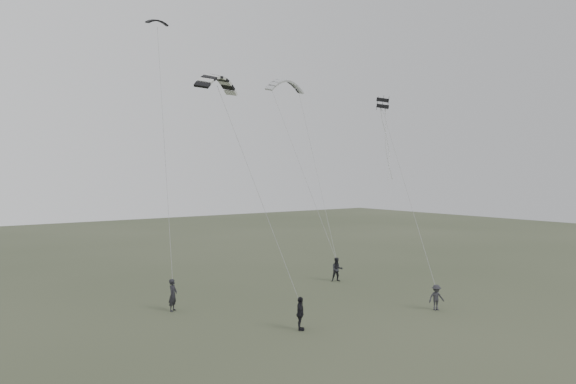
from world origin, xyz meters
TOP-DOWN VIEW (x-y plane):
  - ground at (0.00, 0.00)m, footprint 140.00×140.00m
  - flyer_left at (-6.88, 6.02)m, footprint 0.82×0.79m
  - flyer_right at (6.94, 6.98)m, footprint 1.09×1.01m
  - flyer_center at (-3.34, -1.70)m, footprint 0.97×1.07m
  - flyer_far at (5.78, -3.18)m, footprint 1.12×0.88m
  - kite_dark_small at (-5.56, 10.95)m, footprint 1.51×0.60m
  - kite_pale_large at (8.41, 15.52)m, footprint 3.78×1.31m
  - kite_striped at (-5.00, 3.96)m, footprint 3.56×2.65m
  - kite_box at (7.88, 3.28)m, footprint 0.69×0.81m

SIDE VIEW (x-z plane):
  - ground at x=0.00m, z-range 0.00..0.00m
  - flyer_far at x=5.78m, z-range 0.00..1.52m
  - flyer_center at x=-3.34m, z-range 0.00..1.75m
  - flyer_right at x=6.94m, z-range 0.00..1.80m
  - flyer_left at x=-6.88m, z-range 0.00..1.90m
  - kite_box at x=7.88m, z-range 12.66..13.47m
  - kite_striped at x=-5.00m, z-range 12.97..14.45m
  - kite_pale_large at x=8.41m, z-range 15.44..17.19m
  - kite_dark_small at x=-5.56m, z-range 18.01..18.61m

